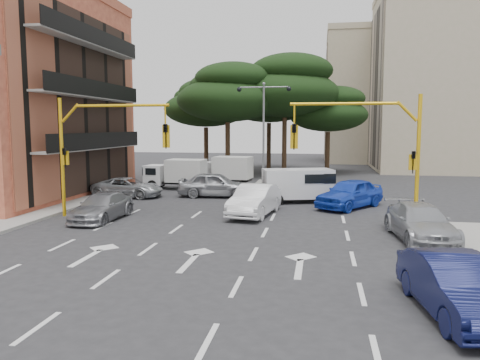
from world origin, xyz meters
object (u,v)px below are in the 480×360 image
object	(u,v)px
signal_mast_right	(377,142)
car_silver_wagon	(102,207)
car_navy_parked	(456,286)
box_truck_a	(176,174)
street_lamp_center	(264,115)
car_white_hatch	(255,200)
signal_mast_left	(94,140)
car_silver_parked	(420,222)
car_silver_cross_a	(128,187)
car_silver_cross_b	(215,185)
van_white	(298,185)
car_blue_compact	(350,193)
box_truck_b	(222,171)

from	to	relation	value
signal_mast_right	car_silver_wagon	xyz separation A→B (m)	(-13.04, -0.56, -3.24)
car_navy_parked	box_truck_a	size ratio (longest dim) A/B	0.99
street_lamp_center	car_white_hatch	distance (m)	13.04
signal_mast_left	car_silver_parked	size ratio (longest dim) A/B	1.22
car_white_hatch	car_silver_cross_a	distance (m)	10.24
car_silver_cross_b	car_silver_parked	distance (m)	14.65
street_lamp_center	car_silver_cross_a	size ratio (longest dim) A/B	1.70
car_silver_cross_b	car_navy_parked	bearing A→B (deg)	-154.04
car_silver_wagon	van_white	size ratio (longest dim) A/B	1.08
signal_mast_right	car_silver_cross_b	distance (m)	12.40
car_silver_wagon	box_truck_a	distance (m)	11.58
street_lamp_center	car_silver_wagon	bearing A→B (deg)	-113.17
car_blue_compact	car_silver_cross_b	size ratio (longest dim) A/B	1.01
signal_mast_left	street_lamp_center	world-z (taller)	street_lamp_center
car_blue_compact	car_silver_parked	bearing A→B (deg)	-36.84
car_white_hatch	box_truck_b	bearing A→B (deg)	118.40
car_blue_compact	car_navy_parked	distance (m)	15.18
car_white_hatch	van_white	world-z (taller)	van_white
car_silver_cross_a	car_silver_cross_b	world-z (taller)	car_silver_cross_b
signal_mast_right	signal_mast_left	world-z (taller)	same
van_white	street_lamp_center	bearing A→B (deg)	-174.71
box_truck_a	signal_mast_left	bearing A→B (deg)	178.90
car_silver_wagon	box_truck_b	xyz separation A→B (m)	(3.10, 14.07, 0.49)
signal_mast_left	box_truck_b	bearing A→B (deg)	74.79
signal_mast_left	car_blue_compact	distance (m)	14.08
signal_mast_left	box_truck_a	bearing A→B (deg)	86.34
car_white_hatch	van_white	distance (m)	5.01
car_silver_parked	signal_mast_right	bearing A→B (deg)	118.17
signal_mast_right	car_blue_compact	size ratio (longest dim) A/B	1.24
car_silver_cross_b	car_navy_parked	world-z (taller)	car_silver_cross_b
street_lamp_center	signal_mast_right	bearing A→B (deg)	-64.09
car_white_hatch	car_silver_cross_b	bearing A→B (deg)	128.97
car_blue_compact	van_white	world-z (taller)	van_white
box_truck_a	car_silver_cross_b	bearing A→B (deg)	-129.00
signal_mast_right	car_navy_parked	xyz separation A→B (m)	(0.80, -10.11, -3.15)
car_white_hatch	box_truck_b	distance (m)	12.37
van_white	box_truck_b	xyz separation A→B (m)	(-6.13, 7.05, 0.11)
car_white_hatch	van_white	size ratio (longest dim) A/B	1.17
car_silver_wagon	van_white	distance (m)	11.61
car_silver_cross_a	box_truck_b	size ratio (longest dim) A/B	0.99
signal_mast_left	car_silver_parked	world-z (taller)	signal_mast_left
signal_mast_right	box_truck_b	size ratio (longest dim) A/B	1.29
car_silver_parked	car_blue_compact	bearing A→B (deg)	101.33
signal_mast_right	car_blue_compact	distance (m)	5.91
car_white_hatch	box_truck_a	world-z (taller)	box_truck_a
car_silver_cross_a	car_silver_parked	world-z (taller)	car_silver_parked
car_silver_cross_b	van_white	size ratio (longest dim) A/B	1.16
signal_mast_left	box_truck_b	distance (m)	14.27
car_blue_compact	van_white	size ratio (longest dim) A/B	1.17
street_lamp_center	car_silver_cross_b	distance (m)	8.15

